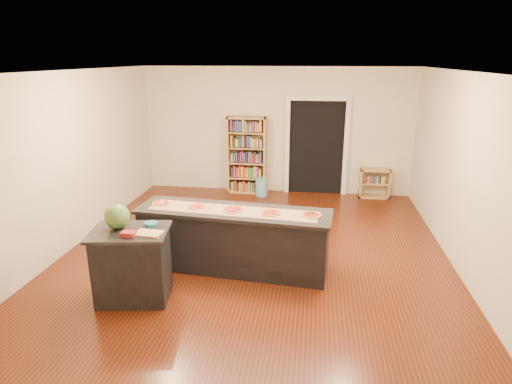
# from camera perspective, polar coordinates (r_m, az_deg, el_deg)

# --- Properties ---
(room) EXTENTS (6.00, 7.00, 2.80)m
(room) POSITION_cam_1_polar(r_m,az_deg,el_deg) (6.29, -0.25, 2.93)
(room) COLOR beige
(room) RESTS_ON ground
(doorway) EXTENTS (1.40, 0.09, 2.21)m
(doorway) POSITION_cam_1_polar(r_m,az_deg,el_deg) (9.66, 8.08, 6.73)
(doorway) COLOR black
(doorway) RESTS_ON room
(kitchen_island) EXTENTS (2.78, 0.75, 0.92)m
(kitchen_island) POSITION_cam_1_polar(r_m,az_deg,el_deg) (6.25, -3.00, -6.34)
(kitchen_island) COLOR black
(kitchen_island) RESTS_ON ground
(side_counter) EXTENTS (0.95, 0.70, 0.94)m
(side_counter) POSITION_cam_1_polar(r_m,az_deg,el_deg) (5.72, -16.13, -9.26)
(side_counter) COLOR black
(side_counter) RESTS_ON ground
(bookshelf) EXTENTS (0.87, 0.31, 1.73)m
(bookshelf) POSITION_cam_1_polar(r_m,az_deg,el_deg) (9.68, -1.22, 4.90)
(bookshelf) COLOR tan
(bookshelf) RESTS_ON ground
(low_shelf) EXTENTS (0.65, 0.28, 0.65)m
(low_shelf) POSITION_cam_1_polar(r_m,az_deg,el_deg) (9.80, 15.51, 1.14)
(low_shelf) COLOR tan
(low_shelf) RESTS_ON ground
(waste_bin) EXTENTS (0.27, 0.27, 0.39)m
(waste_bin) POSITION_cam_1_polar(r_m,az_deg,el_deg) (9.60, 0.76, 0.65)
(waste_bin) COLOR #5AA9CA
(waste_bin) RESTS_ON ground
(kraft_paper) EXTENTS (2.44, 0.64, 0.00)m
(kraft_paper) POSITION_cam_1_polar(r_m,az_deg,el_deg) (6.06, -3.13, -2.47)
(kraft_paper) COLOR #91714B
(kraft_paper) RESTS_ON kitchen_island
(watermelon) EXTENTS (0.31, 0.31, 0.31)m
(watermelon) POSITION_cam_1_polar(r_m,az_deg,el_deg) (5.59, -18.04, -3.13)
(watermelon) COLOR #144214
(watermelon) RESTS_ON side_counter
(cutting_board) EXTENTS (0.34, 0.24, 0.02)m
(cutting_board) POSITION_cam_1_polar(r_m,az_deg,el_deg) (5.36, -14.12, -5.36)
(cutting_board) COLOR tan
(cutting_board) RESTS_ON side_counter
(package_red) EXTENTS (0.17, 0.12, 0.06)m
(package_red) POSITION_cam_1_polar(r_m,az_deg,el_deg) (5.35, -16.64, -5.38)
(package_red) COLOR maroon
(package_red) RESTS_ON side_counter
(package_teal) EXTENTS (0.17, 0.17, 0.06)m
(package_teal) POSITION_cam_1_polar(r_m,az_deg,el_deg) (5.56, -13.79, -4.26)
(package_teal) COLOR #195966
(package_teal) RESTS_ON side_counter
(pizza_a) EXTENTS (0.27, 0.27, 0.02)m
(pizza_a) POSITION_cam_1_polar(r_m,az_deg,el_deg) (6.47, -12.53, -1.44)
(pizza_a) COLOR #BC8348
(pizza_a) RESTS_ON kitchen_island
(pizza_b) EXTENTS (0.26, 0.26, 0.02)m
(pizza_b) POSITION_cam_1_polar(r_m,az_deg,el_deg) (6.24, -7.98, -1.89)
(pizza_b) COLOR #BC8348
(pizza_b) RESTS_ON kitchen_island
(pizza_c) EXTENTS (0.30, 0.30, 0.02)m
(pizza_c) POSITION_cam_1_polar(r_m,az_deg,el_deg) (6.07, -3.10, -2.32)
(pizza_c) COLOR #BC8348
(pizza_c) RESTS_ON kitchen_island
(pizza_d) EXTENTS (0.30, 0.30, 0.02)m
(pizza_d) POSITION_cam_1_polar(r_m,az_deg,el_deg) (5.92, 2.02, -2.80)
(pizza_d) COLOR #BC8348
(pizza_d) RESTS_ON kitchen_island
(pizza_e) EXTENTS (0.26, 0.26, 0.02)m
(pizza_e) POSITION_cam_1_polar(r_m,az_deg,el_deg) (5.89, 7.42, -3.06)
(pizza_e) COLOR #BC8348
(pizza_e) RESTS_ON kitchen_island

